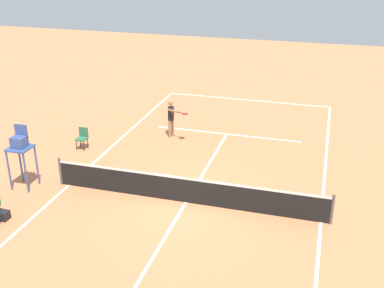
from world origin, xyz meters
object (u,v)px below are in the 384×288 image
at_px(tennis_ball, 128,143).
at_px(umpire_chair, 20,147).
at_px(courtside_chair_mid, 82,137).
at_px(player_serving, 172,116).

bearing_deg(tennis_ball, umpire_chair, 67.21).
distance_m(umpire_chair, courtside_chair_mid, 3.94).
distance_m(player_serving, umpire_chair, 7.20).
xyz_separation_m(player_serving, courtside_chair_mid, (3.33, 2.38, -0.52)).
xyz_separation_m(player_serving, umpire_chair, (3.69, 6.16, 0.56)).
height_order(tennis_ball, umpire_chair, umpire_chair).
bearing_deg(umpire_chair, player_serving, -120.91).
relative_size(umpire_chair, courtside_chair_mid, 2.54).
relative_size(tennis_ball, courtside_chair_mid, 0.07).
bearing_deg(player_serving, courtside_chair_mid, -32.11).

